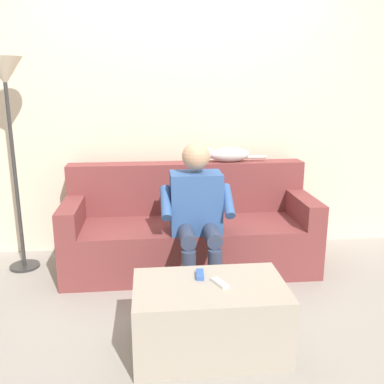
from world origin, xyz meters
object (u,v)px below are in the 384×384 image
Objects in this scene: couch at (189,231)px; person_solo_seated at (197,208)px; cat_on_backrest at (226,154)px; remote_blue at (200,274)px; floor_lamp at (6,92)px; remote_white at (220,283)px; coffee_table at (210,317)px.

couch is 1.86× the size of person_solo_seated.
remote_blue is (0.38, 1.31, -0.48)m from cat_on_backrest.
cat_on_backrest is 1.81m from floor_lamp.
remote_blue is at bearing 87.73° from couch.
remote_blue is (0.10, -0.11, 0.00)m from remote_white.
cat_on_backrest reaches higher than couch.
coffee_table is at bearing 76.50° from cat_on_backrest.
remote_white is at bearing -133.23° from remote_blue.
person_solo_seated is 0.74m from remote_blue.
person_solo_seated is at bearing -21.38° from remote_white.
person_solo_seated is 0.85m from remote_white.
couch is at bearing 3.11° from remote_blue.
person_solo_seated is 1.69m from floor_lamp.
remote_white is at bearing 138.44° from floor_lamp.
coffee_table is at bearing 63.44° from remote_white.
person_solo_seated is at bearing 162.41° from floor_lamp.
cat_on_backrest is at bearing -35.19° from remote_white.
cat_on_backrest is 4.59× the size of remote_white.
coffee_table is 2.24m from floor_lamp.
floor_lamp is (1.38, -0.08, 1.13)m from couch.
couch is 1.19× the size of floor_lamp.
floor_lamp is (1.44, -1.27, 1.02)m from remote_white.
remote_white is (0.29, 1.42, -0.49)m from cat_on_backrest.
person_solo_seated is at bearing 61.48° from cat_on_backrest.
cat_on_backrest is at bearing -103.50° from coffee_table.
couch is 1.09m from remote_blue.
remote_white is at bearing 177.28° from coffee_table.
cat_on_backrest is 1.53m from remote_white.
couch is 0.48m from person_solo_seated.
remote_white is (-0.06, 1.20, 0.12)m from couch.
cat_on_backrest is at bearing -175.14° from floor_lamp.
remote_white is at bearing 92.64° from couch.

